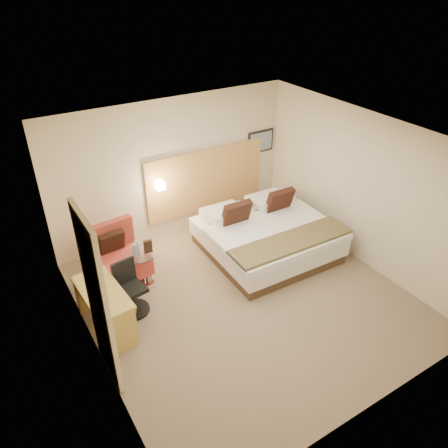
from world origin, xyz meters
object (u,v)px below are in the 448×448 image
bed (266,236)px  side_table (143,266)px  lounge_chair (117,258)px  desk_chair (130,292)px  desk (105,299)px

bed → side_table: 2.33m
lounge_chair → desk_chair: bearing=-97.6°
side_table → desk_chair: bearing=-128.1°
lounge_chair → desk: lounge_chair is taller
bed → lounge_chair: bearing=164.2°
bed → lounge_chair: bed is taller
bed → side_table: size_ratio=3.89×
desk → bed: bearing=7.1°
lounge_chair → desk: 1.29m
desk → desk_chair: (0.44, 0.20, -0.21)m
side_table → desk_chair: (-0.44, -0.56, 0.03)m
side_table → desk_chair: desk_chair is taller
side_table → lounge_chair: bearing=129.5°
side_table → desk: size_ratio=0.49×
bed → desk_chair: bed is taller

